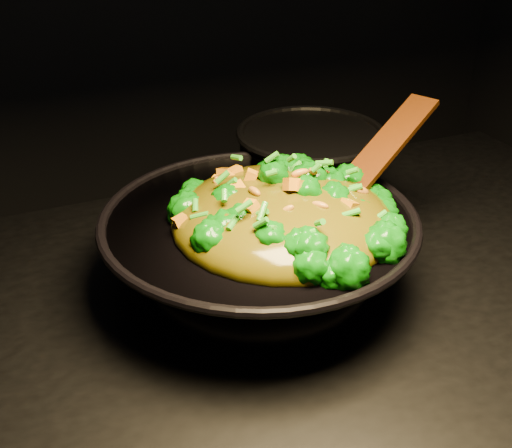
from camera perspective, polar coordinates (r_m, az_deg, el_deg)
name	(u,v)px	position (r m, az deg, el deg)	size (l,w,h in m)	color
wok	(259,255)	(0.91, 0.25, -2.74)	(0.42, 0.42, 0.12)	black
stir_fry	(284,189)	(0.84, 2.47, 3.11)	(0.30, 0.30, 0.10)	#0A6106
spatula	(371,162)	(0.93, 10.21, 5.41)	(0.31, 0.05, 0.01)	#3D1207
back_pot	(310,167)	(1.14, 4.80, 5.07)	(0.25, 0.25, 0.14)	black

